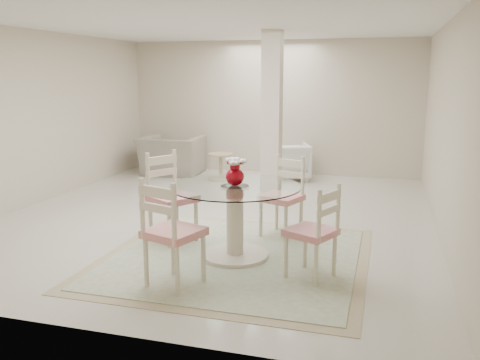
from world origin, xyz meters
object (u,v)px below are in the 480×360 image
(dining_chair_south, at_px, (169,225))
(column, at_px, (272,116))
(side_table, at_px, (221,168))
(armchair_white, at_px, (289,161))
(dining_chair_east, at_px, (317,226))
(dining_table, at_px, (235,221))
(dining_chair_west, at_px, (169,190))
(recliner_taupe, at_px, (172,155))
(red_vase, at_px, (235,172))
(dining_chair_north, at_px, (285,190))

(dining_chair_south, bearing_deg, column, -74.06)
(side_table, bearing_deg, armchair_white, 20.34)
(dining_chair_east, bearing_deg, column, -135.62)
(side_table, bearing_deg, column, -42.22)
(dining_table, height_order, dining_chair_west, dining_chair_west)
(dining_chair_east, bearing_deg, dining_chair_west, -87.08)
(recliner_taupe, bearing_deg, dining_chair_west, 110.51)
(column, distance_m, dining_table, 3.05)
(red_vase, bearing_deg, dining_chair_south, -110.68)
(dining_table, xyz_separation_m, armchair_white, (-0.25, 4.49, -0.07))
(armchair_white, bearing_deg, recliner_taupe, -17.68)
(dining_table, distance_m, red_vase, 0.56)
(red_vase, relative_size, dining_chair_east, 0.29)
(red_vase, xyz_separation_m, dining_chair_east, (0.95, -0.37, -0.42))
(dining_chair_south, relative_size, recliner_taupe, 0.99)
(dining_chair_east, xyz_separation_m, dining_chair_west, (-1.91, 0.75, 0.07))
(dining_table, bearing_deg, dining_chair_south, -110.63)
(dining_chair_east, distance_m, armchair_white, 5.00)
(armchair_white, bearing_deg, dining_table, 72.54)
(dining_table, relative_size, side_table, 2.74)
(dining_chair_south, height_order, side_table, dining_chair_south)
(dining_chair_west, distance_m, recliner_taupe, 4.34)
(side_table, bearing_deg, dining_chair_north, -58.86)
(red_vase, height_order, armchair_white, red_vase)
(red_vase, bearing_deg, armchair_white, 93.18)
(red_vase, xyz_separation_m, dining_chair_south, (-0.36, -0.96, -0.36))
(column, distance_m, dining_chair_south, 3.92)
(dining_table, height_order, armchair_white, dining_table)
(dining_chair_south, relative_size, side_table, 2.27)
(dining_chair_west, xyz_separation_m, armchair_white, (0.71, 4.11, -0.28))
(dining_chair_east, relative_size, recliner_taupe, 0.89)
(recliner_taupe, bearing_deg, side_table, 161.26)
(dining_chair_south, xyz_separation_m, armchair_white, (0.11, 5.45, -0.27))
(dining_chair_east, height_order, armchair_white, dining_chair_east)
(dining_table, height_order, dining_chair_north, dining_chair_north)
(column, distance_m, dining_chair_east, 3.56)
(dining_chair_south, distance_m, recliner_taupe, 5.80)
(red_vase, xyz_separation_m, recliner_taupe, (-2.66, 4.36, -0.59))
(dining_table, bearing_deg, red_vase, -18.43)
(dining_table, distance_m, dining_chair_north, 1.04)
(column, xyz_separation_m, dining_chair_west, (-0.71, -2.51, -0.72))
(dining_chair_east, xyz_separation_m, dining_chair_south, (-1.31, -0.59, 0.06))
(red_vase, height_order, side_table, red_vase)
(column, xyz_separation_m, dining_chair_south, (-0.12, -3.85, -0.73))
(dining_chair_north, distance_m, dining_chair_west, 1.44)
(armchair_white, bearing_deg, dining_chair_west, 59.62)
(dining_chair_north, relative_size, armchair_white, 1.43)
(red_vase, height_order, dining_chair_east, red_vase)
(dining_table, xyz_separation_m, dining_chair_north, (0.36, 0.96, 0.17))
(column, relative_size, recliner_taupe, 2.24)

